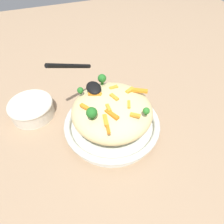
{
  "coord_description": "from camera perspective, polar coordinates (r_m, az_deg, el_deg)",
  "views": [
    {
      "loc": [
        -0.37,
        0.15,
        0.48
      ],
      "look_at": [
        0.0,
        0.0,
        0.08
      ],
      "focal_mm": 32.17,
      "sensor_mm": 36.0,
      "label": 1
    }
  ],
  "objects": [
    {
      "name": "pasta_mound",
      "position": [
        0.56,
        -0.0,
        0.36
      ],
      "size": [
        0.23,
        0.23,
        0.09
      ],
      "primitive_type": "ellipsoid",
      "color": "#DBC689",
      "rests_on": "serving_bowl"
    },
    {
      "name": "carrot_piece_3",
      "position": [
        0.57,
        0.47,
        6.95
      ],
      "size": [
        0.01,
        0.03,
        0.01
      ],
      "primitive_type": "cube",
      "rotation": [
        0.0,
        0.0,
        4.79
      ],
      "color": "orange",
      "rests_on": "pasta_mound"
    },
    {
      "name": "carrot_piece_12",
      "position": [
        0.57,
        -5.12,
        6.83
      ],
      "size": [
        0.03,
        0.01,
        0.01
      ],
      "primitive_type": "cube",
      "rotation": [
        0.0,
        0.0,
        6.14
      ],
      "color": "orange",
      "rests_on": "pasta_mound"
    },
    {
      "name": "companion_bowl",
      "position": [
        0.69,
        -21.92,
        1.04
      ],
      "size": [
        0.14,
        0.14,
        0.05
      ],
      "color": "beige",
      "rests_on": "ground_plane"
    },
    {
      "name": "broccoli_floret_2",
      "position": [
        0.56,
        -8.99,
        6.09
      ],
      "size": [
        0.02,
        0.02,
        0.02
      ],
      "color": "#205B1C",
      "rests_on": "pasta_mound"
    },
    {
      "name": "serving_spoon",
      "position": [
        0.56,
        -7.73,
        9.17
      ],
      "size": [
        0.14,
        0.14,
        0.1
      ],
      "color": "black",
      "rests_on": "pasta_mound"
    },
    {
      "name": "serving_bowl",
      "position": [
        0.6,
        -0.0,
        -3.6
      ],
      "size": [
        0.28,
        0.28,
        0.04
      ],
      "color": "silver",
      "rests_on": "ground_plane"
    },
    {
      "name": "broccoli_floret_3",
      "position": [
        0.49,
        9.7,
        0.28
      ],
      "size": [
        0.02,
        0.02,
        0.02
      ],
      "color": "#296820",
      "rests_on": "pasta_mound"
    },
    {
      "name": "carrot_piece_2",
      "position": [
        0.49,
        -0.04,
        -0.66
      ],
      "size": [
        0.04,
        0.03,
        0.01
      ],
      "primitive_type": "cube",
      "rotation": [
        0.0,
        0.0,
        0.43
      ],
      "color": "orange",
      "rests_on": "pasta_mound"
    },
    {
      "name": "carrot_piece_10",
      "position": [
        0.48,
        -1.84,
        -2.32
      ],
      "size": [
        0.04,
        0.02,
        0.01
      ],
      "primitive_type": "cube",
      "rotation": [
        0.0,
        0.0,
        2.95
      ],
      "color": "orange",
      "rests_on": "pasta_mound"
    },
    {
      "name": "carrot_piece_9",
      "position": [
        0.51,
        -7.68,
        1.31
      ],
      "size": [
        0.03,
        0.02,
        0.01
      ],
      "primitive_type": "cube",
      "rotation": [
        0.0,
        0.0,
        3.69
      ],
      "color": "orange",
      "rests_on": "pasta_mound"
    },
    {
      "name": "carrot_piece_4",
      "position": [
        0.55,
        -4.85,
        5.17
      ],
      "size": [
        0.03,
        0.04,
        0.01
      ],
      "primitive_type": "cube",
      "rotation": [
        0.0,
        0.0,
        0.99
      ],
      "color": "orange",
      "rests_on": "pasta_mound"
    },
    {
      "name": "carrot_piece_7",
      "position": [
        0.53,
        0.65,
        4.26
      ],
      "size": [
        0.03,
        0.02,
        0.01
      ],
      "primitive_type": "cube",
      "rotation": [
        0.0,
        0.0,
        0.31
      ],
      "color": "orange",
      "rests_on": "pasta_mound"
    },
    {
      "name": "carrot_piece_1",
      "position": [
        0.52,
        4.82,
        2.17
      ],
      "size": [
        0.03,
        0.02,
        0.01
      ],
      "primitive_type": "cube",
      "rotation": [
        0.0,
        0.0,
        5.87
      ],
      "color": "orange",
      "rests_on": "pasta_mound"
    },
    {
      "name": "carrot_piece_6",
      "position": [
        0.56,
        5.09,
        6.15
      ],
      "size": [
        0.02,
        0.03,
        0.01
      ],
      "primitive_type": "cube",
      "rotation": [
        0.0,
        0.0,
        5.15
      ],
      "color": "orange",
      "rests_on": "pasta_mound"
    },
    {
      "name": "carrot_piece_8",
      "position": [
        0.47,
        -1.26,
        -4.2
      ],
      "size": [
        0.04,
        0.02,
        0.01
      ],
      "primitive_type": "cube",
      "rotation": [
        0.0,
        0.0,
        2.94
      ],
      "color": "orange",
      "rests_on": "pasta_mound"
    },
    {
      "name": "carrot_piece_11",
      "position": [
        0.56,
        7.94,
        6.06
      ],
      "size": [
        0.03,
        0.04,
        0.01
      ],
      "primitive_type": "cube",
      "rotation": [
        0.0,
        0.0,
        4.15
      ],
      "color": "orange",
      "rests_on": "pasta_mound"
    },
    {
      "name": "broccoli_floret_1",
      "position": [
        0.48,
        -5.79,
        -0.24
      ],
      "size": [
        0.03,
        0.03,
        0.03
      ],
      "color": "#205B1C",
      "rests_on": "pasta_mound"
    },
    {
      "name": "ground_plane",
      "position": [
        0.62,
        -0.0,
        -5.02
      ],
      "size": [
        2.4,
        2.4,
        0.0
      ],
      "primitive_type": "plane",
      "color": "#9E7F60"
    },
    {
      "name": "carrot_piece_0",
      "position": [
        0.5,
        -1.02,
        1.19
      ],
      "size": [
        0.03,
        0.01,
        0.01
      ],
      "primitive_type": "cube",
      "rotation": [
        0.0,
        0.0,
        3.11
      ],
      "color": "orange",
      "rests_on": "pasta_mound"
    },
    {
      "name": "broccoli_floret_0",
      "position": [
        0.58,
        -3.27,
        9.39
      ],
      "size": [
        0.02,
        0.02,
        0.03
      ],
      "color": "#205B1C",
      "rests_on": "pasta_mound"
    },
    {
      "name": "carrot_piece_5",
      "position": [
        0.49,
        6.6,
        -0.9
      ],
      "size": [
        0.02,
        0.03,
        0.01
      ],
      "primitive_type": "cube",
      "rotation": [
        0.0,
        0.0,
        4.05
      ],
      "color": "orange",
      "rests_on": "pasta_mound"
    }
  ]
}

